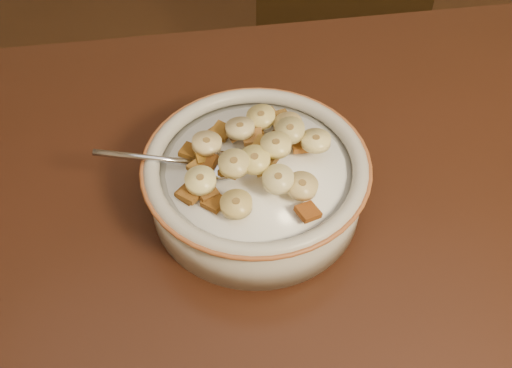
{
  "coord_description": "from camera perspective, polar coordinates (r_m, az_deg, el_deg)",
  "views": [
    {
      "loc": [
        -0.18,
        -0.29,
        1.25
      ],
      "look_at": [
        -0.13,
        0.11,
        0.78
      ],
      "focal_mm": 40.0,
      "sensor_mm": 36.0,
      "label": 1
    }
  ],
  "objects": [
    {
      "name": "cereal_square_17",
      "position": [
        0.55,
        5.22,
        -2.79
      ],
      "size": [
        0.03,
        0.03,
        0.01
      ],
      "primitive_type": "cube",
      "rotation": [
        -0.01,
        0.17,
        0.41
      ],
      "color": "brown",
      "rests_on": "milk"
    },
    {
      "name": "cereal_square_19",
      "position": [
        0.59,
        0.77,
        3.97
      ],
      "size": [
        0.03,
        0.03,
        0.01
      ],
      "primitive_type": "cube",
      "rotation": [
        0.09,
        0.04,
        1.06
      ],
      "color": "#8B601B",
      "rests_on": "milk"
    },
    {
      "name": "cereal_square_1",
      "position": [
        0.61,
        2.91,
        5.15
      ],
      "size": [
        0.03,
        0.03,
        0.01
      ],
      "primitive_type": "cube",
      "rotation": [
        -0.18,
        0.0,
        0.59
      ],
      "color": "brown",
      "rests_on": "milk"
    },
    {
      "name": "cereal_square_15",
      "position": [
        0.6,
        -0.31,
        4.73
      ],
      "size": [
        0.02,
        0.02,
        0.01
      ],
      "primitive_type": "cube",
      "rotation": [
        -0.05,
        0.09,
        3.08
      ],
      "color": "#98602F",
      "rests_on": "milk"
    },
    {
      "name": "table",
      "position": [
        0.62,
        13.87,
        -9.38
      ],
      "size": [
        1.43,
        0.94,
        0.04
      ],
      "primitive_type": "cube",
      "rotation": [
        0.0,
        0.0,
        0.03
      ],
      "color": "black",
      "rests_on": "floor"
    },
    {
      "name": "cereal_bowl",
      "position": [
        0.62,
        0.0,
        -0.15
      ],
      "size": [
        0.23,
        0.23,
        0.05
      ],
      "primitive_type": "cylinder",
      "color": "#ADACA8",
      "rests_on": "table"
    },
    {
      "name": "milk",
      "position": [
        0.6,
        0.0,
        1.56
      ],
      "size": [
        0.19,
        0.19,
        0.0
      ],
      "primitive_type": "cylinder",
      "color": "white",
      "rests_on": "cereal_bowl"
    },
    {
      "name": "cereal_square_8",
      "position": [
        0.59,
        -5.1,
        2.83
      ],
      "size": [
        0.02,
        0.02,
        0.01
      ],
      "primitive_type": "cube",
      "rotation": [
        0.18,
        0.13,
        0.18
      ],
      "color": "brown",
      "rests_on": "milk"
    },
    {
      "name": "spoon",
      "position": [
        0.59,
        -3.53,
        1.86
      ],
      "size": [
        0.06,
        0.05,
        0.01
      ],
      "primitive_type": "ellipsoid",
      "rotation": [
        0.0,
        0.0,
        4.59
      ],
      "color": "#ACB0C1",
      "rests_on": "cereal_bowl"
    },
    {
      "name": "banana_slice_12",
      "position": [
        0.6,
        -4.94,
        4.07
      ],
      "size": [
        0.04,
        0.04,
        0.01
      ],
      "primitive_type": "cylinder",
      "rotation": [
        0.08,
        0.1,
        0.94
      ],
      "color": "beige",
      "rests_on": "milk"
    },
    {
      "name": "cereal_square_9",
      "position": [
        0.57,
        0.77,
        1.81
      ],
      "size": [
        0.02,
        0.02,
        0.01
      ],
      "primitive_type": "cube",
      "rotation": [
        -0.12,
        -0.16,
        0.2
      ],
      "color": "brown",
      "rests_on": "milk"
    },
    {
      "name": "banana_slice_6",
      "position": [
        0.54,
        -1.99,
        -2.04
      ],
      "size": [
        0.04,
        0.04,
        0.01
      ],
      "primitive_type": "cylinder",
      "rotation": [
        -0.02,
        -0.04,
        1.27
      ],
      "color": "#DEBF6C",
      "rests_on": "milk"
    },
    {
      "name": "cereal_square_12",
      "position": [
        0.62,
        -1.96,
        5.25
      ],
      "size": [
        0.03,
        0.02,
        0.01
      ],
      "primitive_type": "cube",
      "rotation": [
        -0.21,
        0.04,
        1.85
      ],
      "color": "brown",
      "rests_on": "milk"
    },
    {
      "name": "banana_slice_11",
      "position": [
        0.6,
        3.42,
        5.37
      ],
      "size": [
        0.04,
        0.04,
        0.02
      ],
      "primitive_type": "cylinder",
      "rotation": [
        -0.12,
        -0.11,
        1.44
      ],
      "color": "#CDC27D",
      "rests_on": "milk"
    },
    {
      "name": "cereal_square_4",
      "position": [
        0.59,
        -5.65,
        1.61
      ],
      "size": [
        0.03,
        0.03,
        0.01
      ],
      "primitive_type": "cube",
      "rotation": [
        0.13,
        -0.01,
        0.7
      ],
      "color": "brown",
      "rests_on": "milk"
    },
    {
      "name": "banana_slice_2",
      "position": [
        0.6,
        6.01,
        4.33
      ],
      "size": [
        0.04,
        0.04,
        0.01
      ],
      "primitive_type": "cylinder",
      "rotation": [
        -0.07,
        0.03,
        0.56
      ],
      "color": "beige",
      "rests_on": "milk"
    },
    {
      "name": "banana_slice_1",
      "position": [
        0.56,
        -5.57,
        0.36
      ],
      "size": [
        0.04,
        0.04,
        0.01
      ],
      "primitive_type": "cylinder",
      "rotation": [
        -0.09,
        0.01,
        2.81
      ],
      "color": "#FFE992",
      "rests_on": "milk"
    },
    {
      "name": "cereal_square_7",
      "position": [
        0.62,
        -0.31,
        5.43
      ],
      "size": [
        0.02,
        0.02,
        0.01
      ],
      "primitive_type": "cube",
      "rotation": [
        -0.0,
        -0.03,
        0.12
      ],
      "color": "olive",
      "rests_on": "milk"
    },
    {
      "name": "cereal_square_20",
      "position": [
        0.57,
        -6.79,
        -0.97
      ],
      "size": [
        0.03,
        0.03,
        0.01
      ],
      "primitive_type": "cube",
      "rotation": [
        0.18,
        -0.03,
        0.79
      ],
      "color": "brown",
      "rests_on": "milk"
    },
    {
      "name": "banana_slice_0",
      "position": [
        0.6,
        -1.6,
        5.6
      ],
      "size": [
        0.04,
        0.04,
        0.02
      ],
      "primitive_type": "cylinder",
      "rotation": [
        -0.1,
        0.12,
        1.14
      ],
      "color": "beige",
      "rests_on": "milk"
    },
    {
      "name": "chair",
      "position": [
        1.3,
        10.26,
        11.14
      ],
      "size": [
        0.46,
        0.46,
        0.92
      ],
      "primitive_type": "cube",
      "rotation": [
        0.0,
        0.0,
        -0.15
      ],
      "color": "black",
      "rests_on": "floor"
    },
    {
      "name": "cereal_square_6",
      "position": [
        0.57,
        -6.56,
        -0.96
      ],
      "size": [
        0.03,
        0.03,
        0.01
      ],
      "primitive_type": "cube",
      "rotation": [
        -0.04,
        0.06,
        0.85
      ],
      "color": "brown",
      "rests_on": "milk"
    },
    {
      "name": "cereal_square_3",
      "position": [
        0.62,
        -3.47,
        5.3
      ],
      "size": [
        0.03,
        0.03,
        0.01
      ],
      "primitive_type": "cube",
      "rotation": [
        0.12,
        -0.11,
        0.94
      ],
      "color": "brown",
      "rests_on": "milk"
    },
    {
      "name": "cereal_square_10",
      "position": [
        0.62,
        -3.74,
        5.14
      ],
      "size": [
        0.03,
        0.03,
        0.01
      ],
      "primitive_type": "cube",
      "rotation": [
        -0.08,
        0.06,
        2.17
      ],
      "color": "brown",
      "rests_on": "milk"
    },
    {
      "name": "banana_slice_4",
      "position": [
        0.62,
        0.5,
        6.73
      ],
      "size": [
        0.04,
        0.04,
        0.01
      ],
      "primitive_type": "cylinder",
      "rotation": [
        -0.12,
        -0.05,
        1.36
      ],
      "color": "#FFE788",
      "rests_on": "milk"
    },
    {
      "name": "banana_slice_8",
      "position": [
        0.56,
        -2.21,
        2.06
      ],
      "size": [
        0.03,
        0.03,
        0.01
      ],
      "primitive_type": "cylinder",
      "rotation": [
        0.1,
        -0.05,
        0.02
      ],
      "color": "#E5DA88",
      "rests_on": "milk"
    },
    {
      "name": "banana_slice_3",
      "position": [
        0.61,
        3.22,
        5.89
      ],
      "size": [
        0.03,
        0.03,
        0.02
      ],
      "primitive_type": "cylinder",
      "rotation": [
        -0.12,
        -0.12,
        1.49
      ],
      "color": "tan",
      "rests_on": "milk"
    },
    {
      "name": "cereal_square_21",
      "position": [
        0.61,
        -6.56,
        3.26
      ],
      "size": [
        0.03,
        0.03,
        0.01
      ],
      "primitive_type": "cube",
      "rotation": [
        0.05,
        0.09,
        1.06
      ],
      "color": "brown",
      "rests_on": "milk"
    },
    {
      "name": "cereal_square_2",
      "position": [
        0.57,
        -5.0,
        -0.73
      ],
      "size": [
        0.03,
        0.03,
        0.01
      ],
      "primitive_type": "cube",
      "rotation": [
        0.19,
        -0.13,
        2.05
      ],
      "color": "brown",
      "rests_on": "milk"
    },
    {
      "name": "cereal_square_18",
      "position": [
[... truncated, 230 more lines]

